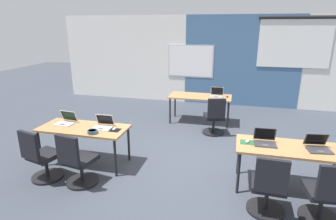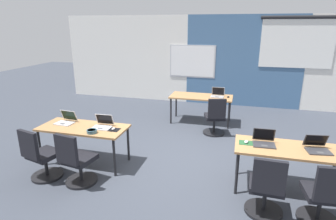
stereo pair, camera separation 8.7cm
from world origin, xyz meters
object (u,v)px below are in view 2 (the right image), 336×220
object	(u,v)px
laptop_near_left_end	(66,120)
laptop_far_right	(218,95)
mouse_far_right	(228,97)
mouse_near_left_inner	(113,129)
chair_far_right	(215,119)
snack_bowl	(92,131)
chair_near_right_end	(323,199)
laptop_near_right_inner	(264,141)
desk_far_center	(201,98)
chair_near_left_inner	(77,163)
chair_near_left_end	(41,158)
chair_near_right_inner	(266,191)
mouse_near_right_inner	(246,142)
laptop_near_left_inner	(103,125)
laptop_near_right_end	(317,147)
desk_near_left	(83,130)
desk_near_right	(289,152)

from	to	relation	value
laptop_near_left_end	laptop_far_right	xyz separation A→B (m)	(2.59, 2.74, 0.00)
mouse_far_right	mouse_near_left_inner	bearing A→B (deg)	-123.06
mouse_near_left_inner	mouse_far_right	world-z (taller)	mouse_near_left_inner
laptop_far_right	chair_far_right	xyz separation A→B (m)	(0.03, -0.82, -0.39)
mouse_far_right	snack_bowl	bearing A→B (deg)	-124.86
mouse_near_left_inner	chair_near_right_end	distance (m)	3.34
laptop_far_right	laptop_near_right_inner	bearing A→B (deg)	-68.46
snack_bowl	chair_near_right_end	bearing A→B (deg)	-7.88
desk_far_center	chair_near_left_inner	world-z (taller)	chair_near_left_inner
laptop_far_right	chair_near_left_end	bearing A→B (deg)	-123.34
chair_near_left_end	mouse_far_right	xyz separation A→B (m)	(2.83, 3.53, 0.36)
laptop_near_left_end	mouse_far_right	world-z (taller)	laptop_near_left_end
laptop_near_right_inner	chair_near_left_inner	bearing A→B (deg)	-167.60
chair_near_right_inner	mouse_near_left_inner	xyz separation A→B (m)	(-2.55, 0.72, 0.36)
chair_near_right_inner	mouse_near_right_inner	bearing A→B (deg)	-67.30
laptop_near_left_inner	chair_near_left_inner	distance (m)	0.86
chair_near_left_end	laptop_far_right	distance (m)	4.39
laptop_near_right_end	chair_near_left_end	bearing A→B (deg)	-179.23
laptop_near_right_end	chair_near_right_end	world-z (taller)	laptop_near_right_end
mouse_near_right_inner	laptop_near_right_inner	bearing A→B (deg)	5.20
chair_near_left_inner	laptop_far_right	xyz separation A→B (m)	(1.90, 3.53, 0.39)
mouse_near_right_inner	mouse_near_left_inner	distance (m)	2.27
desk_far_center	chair_near_right_inner	bearing A→B (deg)	-68.32
desk_near_left	mouse_far_right	xyz separation A→B (m)	(2.44, 2.83, 0.08)
desk_near_left	laptop_near_left_inner	distance (m)	0.38
laptop_near_right_inner	mouse_near_right_inner	distance (m)	0.27
desk_far_center	mouse_near_right_inner	world-z (taller)	mouse_near_right_inner
laptop_near_left_end	chair_near_right_end	size ratio (longest dim) A/B	0.38
laptop_near_left_inner	laptop_far_right	distance (m)	3.31
desk_near_left	chair_near_right_end	xyz separation A→B (m)	(3.84, -0.72, -0.28)
laptop_near_left_end	chair_far_right	world-z (taller)	laptop_near_left_end
desk_near_left	laptop_near_left_inner	xyz separation A→B (m)	(0.36, 0.07, 0.11)
mouse_near_right_inner	chair_near_right_end	bearing A→B (deg)	-37.42
desk_near_left	mouse_far_right	bearing A→B (deg)	49.25
laptop_near_left_end	laptop_near_left_inner	world-z (taller)	same
laptop_near_left_inner	snack_bowl	xyz separation A→B (m)	(-0.05, -0.30, -0.01)
mouse_far_right	chair_near_left_inner	bearing A→B (deg)	-121.64
mouse_far_right	laptop_near_right_end	xyz separation A→B (m)	(1.44, -2.81, 0.03)
laptop_near_right_end	laptop_far_right	bearing A→B (deg)	112.45
laptop_far_right	laptop_near_right_end	size ratio (longest dim) A/B	0.91
chair_far_right	desk_far_center	bearing A→B (deg)	-75.30
laptop_near_left_end	chair_near_left_end	distance (m)	0.89
mouse_near_left_inner	laptop_near_right_end	xyz separation A→B (m)	(3.28, 0.01, 0.03)
desk_far_center	mouse_near_right_inner	size ratio (longest dim) A/B	14.58
desk_near_left	desk_near_right	xyz separation A→B (m)	(3.50, 0.00, 0.00)
desk_near_left	snack_bowl	distance (m)	0.40
desk_near_left	mouse_near_left_inner	xyz separation A→B (m)	(0.60, 0.00, 0.08)
desk_far_center	laptop_far_right	distance (m)	0.43
desk_near_left	chair_near_right_end	distance (m)	3.91
chair_far_right	laptop_near_right_end	xyz separation A→B (m)	(1.68, -2.01, 0.39)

